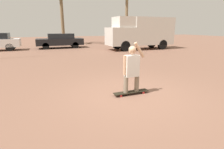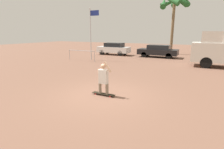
{
  "view_description": "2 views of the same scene",
  "coord_description": "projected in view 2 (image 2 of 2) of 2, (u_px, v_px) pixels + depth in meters",
  "views": [
    {
      "loc": [
        -2.38,
        -4.51,
        1.99
      ],
      "look_at": [
        -0.28,
        0.84,
        0.46
      ],
      "focal_mm": 28.0,
      "sensor_mm": 36.0,
      "label": 1
    },
    {
      "loc": [
        3.88,
        -6.66,
        2.84
      ],
      "look_at": [
        0.07,
        0.78,
        0.84
      ],
      "focal_mm": 28.0,
      "sensor_mm": 36.0,
      "label": 2
    }
  ],
  "objects": [
    {
      "name": "flagpole",
      "position": [
        91.0,
        30.0,
        17.99
      ],
      "size": [
        1.1,
        0.12,
        5.28
      ],
      "color": "#B7B7BC",
      "rests_on": "ground_plane"
    },
    {
      "name": "parked_car_black",
      "position": [
        158.0,
        51.0,
        20.66
      ],
      "size": [
        4.56,
        1.91,
        1.46
      ],
      "color": "black",
      "rests_on": "ground_plane"
    },
    {
      "name": "parked_car_white",
      "position": [
        114.0,
        48.0,
        22.95
      ],
      "size": [
        4.26,
        1.72,
        1.57
      ],
      "color": "black",
      "rests_on": "ground_plane"
    },
    {
      "name": "plaza_railing_segment",
      "position": [
        81.0,
        52.0,
        17.99
      ],
      "size": [
        3.22,
        0.05,
        1.08
      ],
      "color": "#99999E",
      "rests_on": "ground_plane"
    },
    {
      "name": "palm_tree_center_background",
      "position": [
        174.0,
        3.0,
        22.49
      ],
      "size": [
        4.06,
        4.25,
        7.75
      ],
      "color": "brown",
      "rests_on": "ground_plane"
    },
    {
      "name": "skateboard",
      "position": [
        104.0,
        94.0,
        8.12
      ],
      "size": [
        1.13,
        0.23,
        0.08
      ],
      "color": "black",
      "rests_on": "ground_plane"
    },
    {
      "name": "ground_plane",
      "position": [
        103.0,
        95.0,
        8.14
      ],
      "size": [
        80.0,
        80.0,
        0.0
      ],
      "primitive_type": "plane",
      "color": "brown"
    },
    {
      "name": "person_skateboarder",
      "position": [
        103.0,
        77.0,
        7.94
      ],
      "size": [
        0.7,
        0.23,
        1.52
      ],
      "color": "gray",
      "rests_on": "skateboard"
    }
  ]
}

